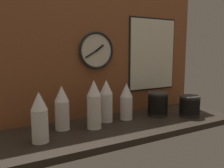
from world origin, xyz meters
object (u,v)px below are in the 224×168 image
bowl_stack_far_right (190,105)px  menu_board (153,54)px  cup_stack_center_right (126,101)px  wall_clock (96,51)px  cup_stack_far_left (40,117)px  bowl_stack_right (158,103)px  cup_stack_left (62,108)px  cup_stack_center_left (94,104)px  cup_stack_center (106,101)px

bowl_stack_far_right → menu_board: size_ratio=0.27×
cup_stack_center_right → wall_clock: bearing=135.5°
cup_stack_far_left → bowl_stack_far_right: cup_stack_far_left is taller
menu_board → bowl_stack_right: bearing=-117.1°
cup_stack_center_right → bowl_stack_right: bearing=-9.0°
cup_stack_left → cup_stack_center_right: 46.91cm
cup_stack_center_left → menu_board: size_ratio=0.52×
cup_stack_left → wall_clock: (31.04, 14.99, 35.03)cm
cup_stack_center → bowl_stack_right: cup_stack_center is taller
cup_stack_left → cup_stack_far_left: same height
cup_stack_center_left → bowl_stack_right: size_ratio=1.72×
bowl_stack_right → cup_stack_center: bearing=171.3°
bowl_stack_right → cup_stack_center_left: bearing=-176.7°
cup_stack_center_left → cup_stack_left: (-18.22, 7.77, -1.59)cm
cup_stack_center_right → cup_stack_center: (-15.12, 2.14, 1.59)cm
bowl_stack_right → menu_board: size_ratio=0.30×
wall_clock → cup_stack_center_right: bearing=-44.5°
cup_stack_center_left → bowl_stack_right: 54.59cm
bowl_stack_far_right → wall_clock: wall_clock is taller
cup_stack_left → cup_stack_far_left: 22.07cm
cup_stack_left → bowl_stack_far_right: 93.91cm
cup_stack_center_left → bowl_stack_right: (54.17, 3.10, -6.07)cm
cup_stack_center_right → cup_stack_center: bearing=172.0°
cup_stack_center_left → menu_board: menu_board is taller
cup_stack_center_right → wall_clock: 42.17cm
cup_stack_center_left → cup_stack_center_right: cup_stack_center_left is taller
cup_stack_left → cup_stack_center_right: bearing=-0.8°
bowl_stack_right → cup_stack_left: bearing=176.3°
cup_stack_left → cup_stack_center: (31.78, 1.52, 0.80)cm
cup_stack_center_right → cup_stack_center: size_ratio=0.89×
bowl_stack_far_right → menu_board: menu_board is taller
cup_stack_center → menu_board: menu_board is taller
menu_board → cup_stack_far_left: bearing=-163.1°
wall_clock → menu_board: bearing=1.0°
cup_stack_center_right → cup_stack_center: cup_stack_center is taller
cup_stack_center → wall_clock: wall_clock is taller
cup_stack_center_left → bowl_stack_far_right: 74.85cm
cup_stack_center → bowl_stack_right: 41.42cm
cup_stack_left → wall_clock: size_ratio=1.02×
menu_board → cup_stack_center_right: bearing=-155.4°
cup_stack_center_left → wall_clock: wall_clock is taller
cup_stack_center_left → cup_stack_far_left: bearing=-169.3°
cup_stack_center_right → menu_board: 51.33cm
cup_stack_center → bowl_stack_right: bearing=-8.7°
bowl_stack_right → bowl_stack_far_right: (19.69, -12.95, -1.09)cm
cup_stack_center → bowl_stack_far_right: (60.30, -19.13, -6.36)cm
cup_stack_center → bowl_stack_right: (40.61, -6.19, -5.27)cm
cup_stack_center_left → cup_stack_center_right: bearing=14.0°
bowl_stack_right → menu_board: 43.02cm
cup_stack_left → bowl_stack_far_right: bearing=-10.8°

